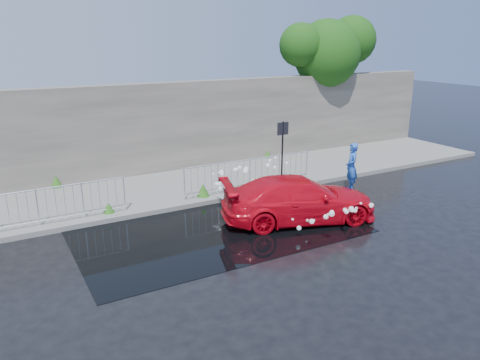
% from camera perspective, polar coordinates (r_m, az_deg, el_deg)
% --- Properties ---
extents(ground, '(90.00, 90.00, 0.00)m').
position_cam_1_polar(ground, '(12.70, -2.93, -7.83)').
color(ground, black).
rests_on(ground, ground).
extents(pavement, '(30.00, 4.00, 0.15)m').
position_cam_1_polar(pavement, '(17.00, -10.44, -1.29)').
color(pavement, slate).
rests_on(pavement, ground).
extents(curb, '(30.00, 0.25, 0.16)m').
position_cam_1_polar(curb, '(15.22, -7.97, -3.35)').
color(curb, slate).
rests_on(curb, ground).
extents(retaining_wall, '(30.00, 0.60, 3.50)m').
position_cam_1_polar(retaining_wall, '(18.59, -12.98, 5.94)').
color(retaining_wall, '#524E45').
rests_on(retaining_wall, pavement).
extents(puddle, '(8.00, 5.00, 0.01)m').
position_cam_1_polar(puddle, '(13.72, -2.91, -5.85)').
color(puddle, black).
rests_on(puddle, ground).
extents(sign_post, '(0.45, 0.06, 2.50)m').
position_cam_1_polar(sign_post, '(16.73, 5.20, 4.49)').
color(sign_post, black).
rests_on(sign_post, ground).
extents(tree, '(5.14, 3.16, 6.35)m').
position_cam_1_polar(tree, '(23.06, 10.77, 15.34)').
color(tree, '#332114').
rests_on(tree, ground).
extents(railing_left, '(5.05, 0.05, 1.10)m').
position_cam_1_polar(railing_left, '(14.50, -23.48, -2.94)').
color(railing_left, silver).
rests_on(railing_left, pavement).
extents(railing_right, '(5.05, 0.05, 1.10)m').
position_cam_1_polar(railing_right, '(16.55, 1.18, 0.89)').
color(railing_right, silver).
rests_on(railing_right, pavement).
extents(weeds, '(12.17, 3.93, 0.44)m').
position_cam_1_polar(weeds, '(16.45, -10.76, -0.96)').
color(weeds, '#245617').
rests_on(weeds, pavement).
extents(water_spray, '(3.59, 5.46, 1.05)m').
position_cam_1_polar(water_spray, '(15.01, 4.71, -1.13)').
color(water_spray, white).
rests_on(water_spray, ground).
extents(red_car, '(5.01, 3.16, 1.35)m').
position_cam_1_polar(red_car, '(14.16, 7.21, -2.33)').
color(red_car, red).
rests_on(red_car, ground).
extents(person, '(0.66, 0.76, 1.75)m').
position_cam_1_polar(person, '(17.25, 13.45, 1.56)').
color(person, blue).
rests_on(person, ground).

